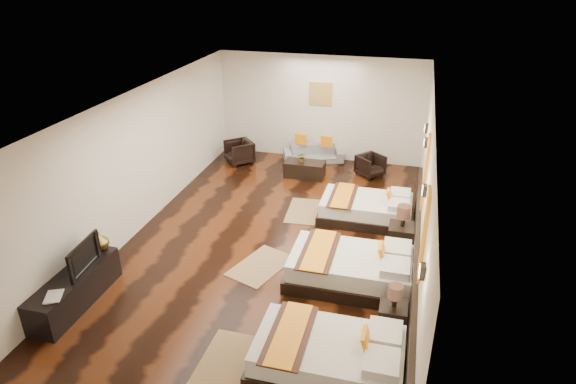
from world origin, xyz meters
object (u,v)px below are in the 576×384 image
(tv_console, at_px, (75,289))
(tv, at_px, (79,255))
(book, at_px, (45,298))
(nightstand_a, at_px, (393,315))
(bed_mid, at_px, (352,268))
(bed_near, at_px, (330,356))
(nightstand_b, at_px, (401,235))
(armchair_left, at_px, (239,152))
(table_plant, at_px, (302,157))
(figurine, at_px, (99,241))
(sofa, at_px, (313,153))
(armchair_right, at_px, (370,165))
(bed_far, at_px, (367,209))
(coffee_table, at_px, (305,169))

(tv_console, bearing_deg, tv, 75.20)
(book, bearing_deg, nightstand_a, 14.07)
(bed_mid, relative_size, nightstand_a, 2.62)
(bed_near, distance_m, nightstand_b, 3.41)
(armchair_left, bearing_deg, nightstand_b, 9.91)
(nightstand_a, xyz_separation_m, table_plant, (-2.60, 5.22, 0.24))
(nightstand_a, relative_size, figurine, 2.38)
(sofa, bearing_deg, tv_console, -128.56)
(armchair_right, bearing_deg, tv_console, -172.10)
(bed_far, relative_size, armchair_right, 3.23)
(tv_console, xyz_separation_m, sofa, (2.41, 6.93, -0.04))
(coffee_table, relative_size, table_plant, 3.85)
(nightstand_a, bearing_deg, bed_far, 102.51)
(tv, relative_size, armchair_left, 1.28)
(bed_near, relative_size, book, 6.41)
(bed_near, xyz_separation_m, table_plant, (-1.85, 6.25, 0.26))
(bed_mid, bearing_deg, nightstand_a, -55.05)
(nightstand_b, bearing_deg, armchair_left, 142.40)
(coffee_table, bearing_deg, tv_console, -112.28)
(tv_console, bearing_deg, nightstand_a, 7.19)
(bed_near, xyz_separation_m, tv_console, (-4.20, 0.41, 0.01))
(nightstand_b, distance_m, book, 6.09)
(bed_mid, relative_size, figurine, 6.23)
(bed_mid, relative_size, tv, 2.48)
(bed_far, xyz_separation_m, table_plant, (-1.85, 1.84, 0.28))
(armchair_right, xyz_separation_m, table_plant, (-1.66, -0.52, 0.26))
(bed_far, distance_m, nightstand_a, 3.47)
(bed_near, bearing_deg, armchair_right, 91.60)
(figurine, relative_size, armchair_left, 0.51)
(table_plant, bearing_deg, nightstand_a, -63.53)
(bed_far, bearing_deg, bed_mid, -89.94)
(nightstand_b, relative_size, figurine, 2.78)
(figurine, bearing_deg, bed_near, -15.61)
(armchair_right, height_order, table_plant, table_plant)
(coffee_table, bearing_deg, table_plant, -154.96)
(tv_console, height_order, sofa, tv_console)
(bed_mid, xyz_separation_m, nightstand_b, (0.75, 1.23, 0.06))
(bed_near, height_order, nightstand_b, nightstand_b)
(bed_near, relative_size, tv, 2.37)
(tv, bearing_deg, nightstand_b, -65.63)
(bed_mid, bearing_deg, armchair_right, 92.33)
(tv_console, height_order, book, book)
(book, relative_size, figurine, 0.93)
(nightstand_a, relative_size, tv_console, 0.45)
(table_plant, bearing_deg, bed_near, -73.51)
(bed_mid, distance_m, bed_far, 2.31)
(bed_far, distance_m, table_plant, 2.62)
(bed_near, height_order, table_plant, bed_near)
(nightstand_a, distance_m, book, 5.11)
(bed_mid, bearing_deg, bed_near, -90.03)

